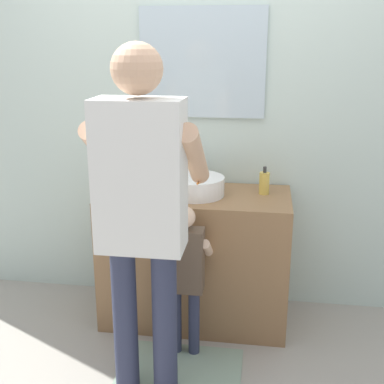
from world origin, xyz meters
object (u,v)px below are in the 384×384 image
(toothbrush_cup, at_px, (141,181))
(soap_bottle, at_px, (264,183))
(adult_parent, at_px, (142,198))
(child_toddler, at_px, (185,269))

(toothbrush_cup, xyz_separation_m, soap_bottle, (0.74, 0.03, 0.01))
(adult_parent, bearing_deg, toothbrush_cup, 104.86)
(toothbrush_cup, distance_m, child_toddler, 0.65)
(child_toddler, bearing_deg, soap_bottle, 49.49)
(soap_bottle, relative_size, child_toddler, 0.19)
(soap_bottle, relative_size, adult_parent, 0.10)
(soap_bottle, height_order, adult_parent, adult_parent)
(toothbrush_cup, relative_size, adult_parent, 0.12)
(child_toddler, distance_m, adult_parent, 0.60)
(child_toddler, bearing_deg, adult_parent, -113.81)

